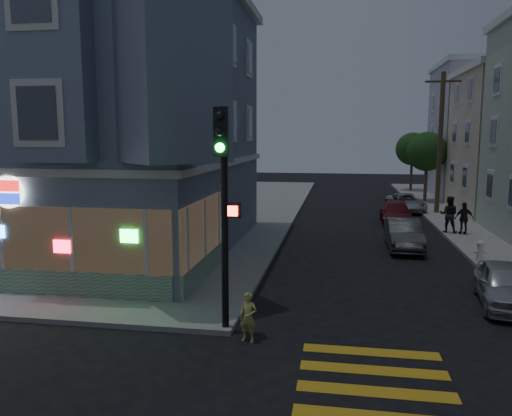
% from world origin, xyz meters
% --- Properties ---
extents(ground, '(120.00, 120.00, 0.00)m').
position_xyz_m(ground, '(0.00, 0.00, 0.00)').
color(ground, black).
rests_on(ground, ground).
extents(sidewalk_nw, '(33.00, 42.00, 0.15)m').
position_xyz_m(sidewalk_nw, '(-13.50, 23.00, 0.07)').
color(sidewalk_nw, gray).
rests_on(sidewalk_nw, ground).
extents(corner_building, '(14.60, 14.60, 11.40)m').
position_xyz_m(corner_building, '(-6.00, 10.98, 5.82)').
color(corner_building, slate).
rests_on(corner_building, sidewalk_nw).
extents(utility_pole, '(2.20, 0.30, 9.00)m').
position_xyz_m(utility_pole, '(12.00, 24.00, 4.80)').
color(utility_pole, '#4C3826').
rests_on(utility_pole, sidewalk_ne).
extents(street_tree_near, '(3.00, 3.00, 5.30)m').
position_xyz_m(street_tree_near, '(12.20, 30.00, 3.94)').
color(street_tree_near, '#4C3826').
rests_on(street_tree_near, sidewalk_ne).
extents(street_tree_far, '(3.00, 3.00, 5.30)m').
position_xyz_m(street_tree_far, '(12.20, 38.00, 3.94)').
color(street_tree_far, '#4C3826').
rests_on(street_tree_far, sidewalk_ne).
extents(running_child, '(0.52, 0.40, 1.27)m').
position_xyz_m(running_child, '(3.50, 1.80, 0.63)').
color(running_child, '#CAC567').
rests_on(running_child, ground).
extents(pedestrian_a, '(1.07, 0.93, 1.89)m').
position_xyz_m(pedestrian_a, '(11.30, 16.91, 1.09)').
color(pedestrian_a, black).
rests_on(pedestrian_a, sidewalk_ne).
extents(pedestrian_b, '(1.01, 0.57, 1.63)m').
position_xyz_m(pedestrian_b, '(11.98, 16.55, 0.97)').
color(pedestrian_b, black).
rests_on(pedestrian_b, sidewalk_ne).
extents(parked_car_a, '(2.02, 4.01, 1.31)m').
position_xyz_m(parked_car_a, '(10.70, 5.71, 0.66)').
color(parked_car_a, '#AFB1B7').
rests_on(parked_car_a, ground).
extents(parked_car_b, '(1.44, 4.11, 1.35)m').
position_xyz_m(parked_car_b, '(8.60, 13.13, 0.68)').
color(parked_car_b, '#3D4143').
rests_on(parked_car_b, ground).
extents(parked_car_c, '(1.85, 4.35, 1.25)m').
position_xyz_m(parked_car_c, '(8.98, 19.87, 0.63)').
color(parked_car_c, maroon).
rests_on(parked_car_c, ground).
extents(parked_car_d, '(2.55, 4.58, 1.21)m').
position_xyz_m(parked_car_d, '(10.17, 25.07, 0.61)').
color(parked_car_d, '#ADB1B8').
rests_on(parked_car_d, ground).
extents(traffic_signal, '(0.68, 0.64, 5.69)m').
position_xyz_m(traffic_signal, '(2.82, 2.16, 3.99)').
color(traffic_signal, black).
rests_on(traffic_signal, sidewalk_nw).
extents(fire_hydrant, '(0.47, 0.27, 0.82)m').
position_xyz_m(fire_hydrant, '(11.30, 10.84, 0.58)').
color(fire_hydrant, white).
rests_on(fire_hydrant, sidewalk_ne).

